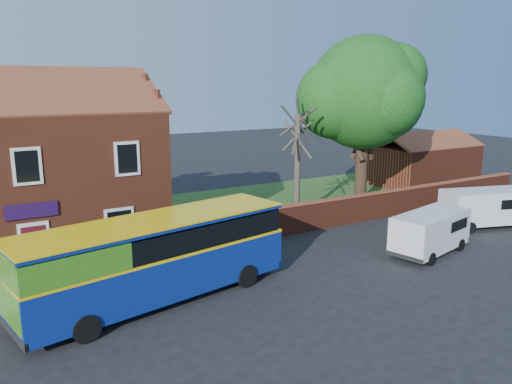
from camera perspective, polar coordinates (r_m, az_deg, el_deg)
ground at (r=18.31m, az=2.52°, el=-12.92°), size 120.00×120.00×0.00m
pavement at (r=21.18m, az=-23.06°, el=-10.17°), size 18.00×3.50×0.12m
kerb at (r=19.56m, az=-22.34°, el=-11.95°), size 18.00×0.15×0.14m
grass_strip at (r=35.62m, az=8.68°, el=-0.41°), size 26.00×12.00×0.04m
shop_building at (r=25.80m, az=-25.50°, el=1.32°), size 12.30×8.13×10.50m
boundary_wall at (r=31.16m, az=15.68°, el=-1.09°), size 22.00×0.38×1.60m
outbuilding at (r=41.53m, az=18.45°, el=3.14°), size 8.20×5.06×4.17m
bus at (r=18.31m, az=-12.15°, el=-7.27°), size 10.43×4.43×3.09m
van_near at (r=24.61m, az=19.32°, el=-4.21°), size 4.73×2.72×1.95m
van_far at (r=30.23m, az=24.78°, el=-1.51°), size 5.08×3.24×2.08m
large_tree at (r=32.06m, az=12.17°, el=10.62°), size 8.75×6.93×10.68m
bare_tree at (r=28.55m, az=4.76°, el=3.49°), size 2.51×2.99×6.69m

